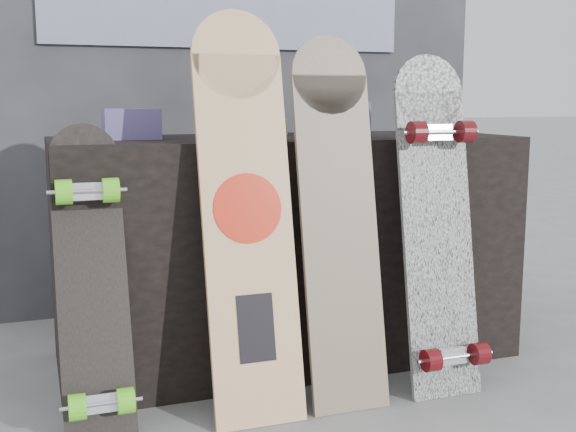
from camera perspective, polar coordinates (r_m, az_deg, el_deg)
name	(u,v)px	position (r m, az deg, el deg)	size (l,w,h in m)	color
ground	(341,409)	(2.28, 4.19, -14.93)	(60.00, 60.00, 0.00)	slate
vendor_table	(286,248)	(2.60, -0.15, -2.56)	(1.60, 0.60, 0.80)	black
booth	(224,61)	(3.36, -5.10, 12.11)	(2.40, 0.22, 2.20)	#2E2E32
merch_box_purple	(131,124)	(2.43, -12.26, 7.12)	(0.18, 0.12, 0.10)	#493F82
merch_box_small	(345,119)	(2.63, 4.52, 7.66)	(0.14, 0.14, 0.12)	#493F82
merch_box_flat	(255,127)	(2.68, -2.64, 7.06)	(0.22, 0.10, 0.06)	#D1B78C
longboard_geisha	(246,203)	(2.11, -3.31, 1.07)	(0.27, 0.28, 1.20)	beige
longboard_celtic	(338,210)	(2.20, 3.98, 0.51)	(0.25, 0.25, 1.13)	#CAAD89
longboard_cascadia	(438,220)	(2.32, 11.78, -0.30)	(0.24, 0.28, 1.07)	silver
skateboard_dark	(92,276)	(2.09, -15.23, -4.61)	(0.20, 0.34, 0.86)	black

